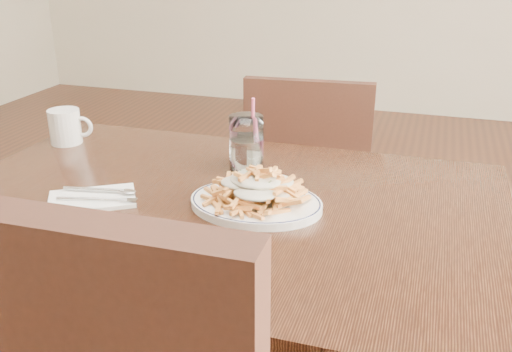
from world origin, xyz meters
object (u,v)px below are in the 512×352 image
(loaded_fries, at_px, (256,185))
(coffee_mug, at_px, (66,127))
(fries_plate, at_px, (256,203))
(water_glass, at_px, (246,146))
(table, at_px, (217,233))
(chair_far, at_px, (309,182))

(loaded_fries, distance_m, coffee_mug, 0.65)
(loaded_fries, bearing_deg, fries_plate, 180.00)
(loaded_fries, distance_m, water_glass, 0.22)
(loaded_fries, bearing_deg, table, 175.20)
(water_glass, bearing_deg, loaded_fries, -66.16)
(coffee_mug, bearing_deg, water_glass, -3.66)
(fries_plate, bearing_deg, coffee_mug, 159.37)
(chair_far, distance_m, water_glass, 0.64)
(chair_far, relative_size, coffee_mug, 7.42)
(chair_far, distance_m, fries_plate, 0.80)
(water_glass, bearing_deg, fries_plate, -66.16)
(loaded_fries, bearing_deg, chair_far, 93.75)
(loaded_fries, height_order, water_glass, water_glass)
(table, xyz_separation_m, coffee_mug, (-0.52, 0.22, 0.13))
(table, height_order, water_glass, water_glass)
(table, bearing_deg, coffee_mug, 156.85)
(table, relative_size, water_glass, 6.68)
(chair_far, xyz_separation_m, water_glass, (-0.04, -0.56, 0.31))
(table, height_order, coffee_mug, coffee_mug)
(loaded_fries, relative_size, water_glass, 1.17)
(chair_far, xyz_separation_m, coffee_mug, (-0.56, -0.52, 0.30))
(fries_plate, xyz_separation_m, loaded_fries, (0.00, 0.00, 0.04))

